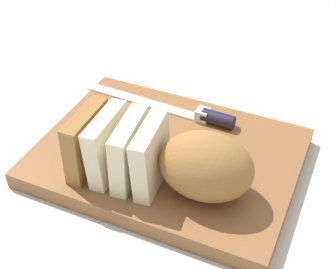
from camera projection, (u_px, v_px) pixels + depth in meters
The scene contains 8 objects.
ground_plane at pixel (168, 164), 0.72m from camera, with size 3.00×3.00×0.00m, color beige.
cutting_board at pixel (168, 157), 0.71m from camera, with size 0.37×0.27×0.03m, color brown.
bread_loaf at pixel (169, 159), 0.62m from camera, with size 0.24×0.12×0.09m.
bread_knife at pixel (195, 113), 0.76m from camera, with size 0.26×0.03×0.02m.
crumb_near_knife at pixel (169, 145), 0.71m from camera, with size 0.01×0.01×0.01m, color #996633.
crumb_near_loaf at pixel (165, 137), 0.72m from camera, with size 0.01×0.01×0.01m, color #996633.
crumb_stray_left at pixel (213, 133), 0.73m from camera, with size 0.01×0.01×0.01m, color #996633.
crumb_stray_right at pixel (157, 143), 0.71m from camera, with size 0.00×0.00×0.00m, color #996633.
Camera 1 is at (-0.22, 0.48, 0.49)m, focal length 51.71 mm.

